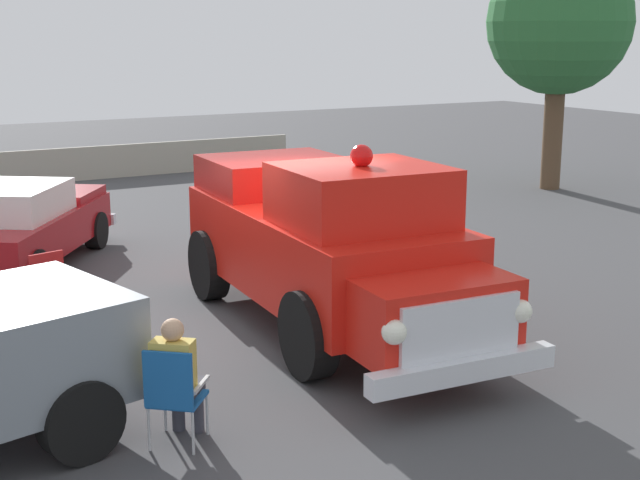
{
  "coord_description": "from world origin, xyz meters",
  "views": [
    {
      "loc": [
        -5.15,
        -10.5,
        3.9
      ],
      "look_at": [
        0.58,
        -0.31,
        1.17
      ],
      "focal_mm": 49.84,
      "sensor_mm": 36.0,
      "label": 1
    }
  ],
  "objects_px": {
    "lawn_chair_by_car": "(44,282)",
    "lawn_chair_spare": "(56,335)",
    "lawn_chair_near_truck": "(173,391)",
    "spectator_seated": "(177,375)",
    "oak_tree_left": "(559,23)",
    "classic_hot_rod": "(20,224)",
    "vintage_fire_truck": "(328,241)"
  },
  "relations": [
    {
      "from": "lawn_chair_by_car",
      "to": "lawn_chair_spare",
      "type": "distance_m",
      "value": 2.33
    },
    {
      "from": "lawn_chair_near_truck",
      "to": "spectator_seated",
      "type": "distance_m",
      "value": 0.17
    },
    {
      "from": "lawn_chair_by_car",
      "to": "oak_tree_left",
      "type": "xyz_separation_m",
      "value": [
        13.73,
        4.7,
        3.53
      ]
    },
    {
      "from": "classic_hot_rod",
      "to": "lawn_chair_by_car",
      "type": "distance_m",
      "value": 3.3
    },
    {
      "from": "lawn_chair_by_car",
      "to": "oak_tree_left",
      "type": "height_order",
      "value": "oak_tree_left"
    },
    {
      "from": "lawn_chair_near_truck",
      "to": "lawn_chair_by_car",
      "type": "xyz_separation_m",
      "value": [
        -0.22,
        4.45,
        0.0
      ]
    },
    {
      "from": "lawn_chair_near_truck",
      "to": "lawn_chair_spare",
      "type": "relative_size",
      "value": 1.0
    },
    {
      "from": "vintage_fire_truck",
      "to": "oak_tree_left",
      "type": "bearing_deg",
      "value": 32.88
    },
    {
      "from": "vintage_fire_truck",
      "to": "lawn_chair_near_truck",
      "type": "height_order",
      "value": "vintage_fire_truck"
    },
    {
      "from": "spectator_seated",
      "to": "oak_tree_left",
      "type": "xyz_separation_m",
      "value": [
        13.43,
        9.06,
        3.43
      ]
    },
    {
      "from": "vintage_fire_truck",
      "to": "lawn_chair_spare",
      "type": "distance_m",
      "value": 3.72
    },
    {
      "from": "vintage_fire_truck",
      "to": "oak_tree_left",
      "type": "xyz_separation_m",
      "value": [
        10.44,
        6.75,
        2.93
      ]
    },
    {
      "from": "lawn_chair_near_truck",
      "to": "lawn_chair_spare",
      "type": "bearing_deg",
      "value": 105.32
    },
    {
      "from": "lawn_chair_near_truck",
      "to": "lawn_chair_by_car",
      "type": "bearing_deg",
      "value": 92.81
    },
    {
      "from": "classic_hot_rod",
      "to": "lawn_chair_near_truck",
      "type": "relative_size",
      "value": 4.55
    },
    {
      "from": "lawn_chair_spare",
      "to": "lawn_chair_near_truck",
      "type": "bearing_deg",
      "value": -74.68
    },
    {
      "from": "oak_tree_left",
      "to": "spectator_seated",
      "type": "bearing_deg",
      "value": -146.0
    },
    {
      "from": "lawn_chair_near_truck",
      "to": "spectator_seated",
      "type": "bearing_deg",
      "value": 49.82
    },
    {
      "from": "lawn_chair_near_truck",
      "to": "spectator_seated",
      "type": "height_order",
      "value": "spectator_seated"
    },
    {
      "from": "lawn_chair_near_truck",
      "to": "lawn_chair_by_car",
      "type": "relative_size",
      "value": 1.0
    },
    {
      "from": "vintage_fire_truck",
      "to": "classic_hot_rod",
      "type": "distance_m",
      "value": 6.11
    },
    {
      "from": "lawn_chair_by_car",
      "to": "lawn_chair_spare",
      "type": "bearing_deg",
      "value": -99.2
    },
    {
      "from": "vintage_fire_truck",
      "to": "lawn_chair_by_car",
      "type": "bearing_deg",
      "value": 148.15
    },
    {
      "from": "classic_hot_rod",
      "to": "oak_tree_left",
      "type": "bearing_deg",
      "value": 6.06
    },
    {
      "from": "vintage_fire_truck",
      "to": "classic_hot_rod",
      "type": "relative_size",
      "value": 1.31
    },
    {
      "from": "lawn_chair_near_truck",
      "to": "spectator_seated",
      "type": "xyz_separation_m",
      "value": [
        0.08,
        0.1,
        0.11
      ]
    },
    {
      "from": "spectator_seated",
      "to": "lawn_chair_spare",
      "type": "bearing_deg",
      "value": 108.19
    },
    {
      "from": "lawn_chair_by_car",
      "to": "spectator_seated",
      "type": "relative_size",
      "value": 0.79
    },
    {
      "from": "lawn_chair_by_car",
      "to": "spectator_seated",
      "type": "height_order",
      "value": "spectator_seated"
    },
    {
      "from": "lawn_chair_spare",
      "to": "oak_tree_left",
      "type": "distance_m",
      "value": 16.14
    },
    {
      "from": "lawn_chair_near_truck",
      "to": "oak_tree_left",
      "type": "relative_size",
      "value": 0.17
    },
    {
      "from": "vintage_fire_truck",
      "to": "spectator_seated",
      "type": "distance_m",
      "value": 3.81
    }
  ]
}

